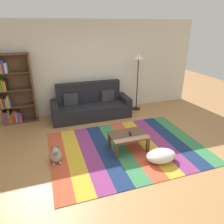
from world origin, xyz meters
name	(u,v)px	position (x,y,z in m)	size (l,w,h in m)	color
ground_plane	(119,151)	(0.00, 0.00, 0.00)	(14.00, 14.00, 0.00)	#B27F4C
back_wall	(90,68)	(0.00, 2.55, 1.35)	(6.80, 0.10, 2.70)	silver
rug	(127,147)	(0.21, 0.08, 0.00)	(3.34, 2.43, 0.01)	#C64C2D
couch	(91,106)	(-0.15, 2.02, 0.34)	(2.26, 0.80, 1.00)	black
bookshelf	(12,92)	(-2.22, 2.31, 0.88)	(0.90, 0.28, 1.88)	brown
coffee_table	(128,137)	(0.21, 0.02, 0.31)	(0.79, 0.55, 0.36)	#513826
pouf	(161,156)	(0.67, -0.59, 0.13)	(0.62, 0.42, 0.24)	white
dog	(56,155)	(-1.32, 0.06, 0.16)	(0.22, 0.35, 0.40)	#9E998E
standing_lamp	(138,64)	(1.39, 2.13, 1.46)	(0.32, 0.32, 1.75)	black
tv_remote	(130,134)	(0.25, 0.02, 0.38)	(0.04, 0.15, 0.02)	black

